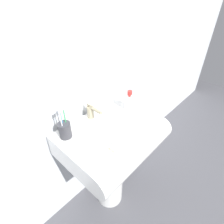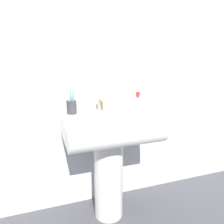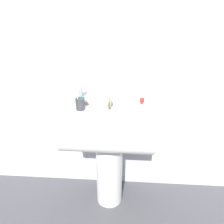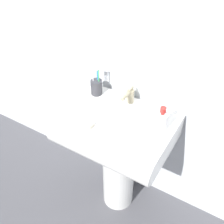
% 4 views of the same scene
% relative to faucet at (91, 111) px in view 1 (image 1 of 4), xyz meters
% --- Properties ---
extents(ground_plane, '(6.00, 6.00, 0.00)m').
position_rel_faucet_xyz_m(ground_plane, '(0.02, -0.14, -0.87)').
color(ground_plane, '#4C4C51').
rests_on(ground_plane, ground).
extents(wall_back, '(5.00, 0.05, 2.40)m').
position_rel_faucet_xyz_m(wall_back, '(0.02, 0.11, 0.33)').
color(wall_back, silver).
rests_on(wall_back, ground).
extents(sink_pedestal, '(0.22, 0.22, 0.66)m').
position_rel_faucet_xyz_m(sink_pedestal, '(0.02, -0.14, -0.54)').
color(sink_pedestal, white).
rests_on(sink_pedestal, ground).
extents(sink_basin, '(0.63, 0.49, 0.16)m').
position_rel_faucet_xyz_m(sink_basin, '(0.02, -0.20, -0.13)').
color(sink_basin, white).
rests_on(sink_basin, sink_pedestal).
extents(faucet, '(0.05, 0.13, 0.10)m').
position_rel_faucet_xyz_m(faucet, '(0.00, 0.00, 0.00)').
color(faucet, tan).
rests_on(faucet, sink_basin).
extents(toothbrush_cup, '(0.07, 0.07, 0.20)m').
position_rel_faucet_xyz_m(toothbrush_cup, '(-0.22, -0.02, -0.00)').
color(toothbrush_cup, '#38383D').
rests_on(toothbrush_cup, sink_basin).
extents(soap_bottle, '(0.07, 0.07, 0.15)m').
position_rel_faucet_xyz_m(soap_bottle, '(0.25, -0.11, 0.00)').
color(soap_bottle, white).
rests_on(soap_bottle, sink_basin).
extents(bar_soap, '(0.06, 0.04, 0.02)m').
position_rel_faucet_xyz_m(bar_soap, '(-0.10, -0.30, -0.04)').
color(bar_soap, silver).
rests_on(bar_soap, sink_basin).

